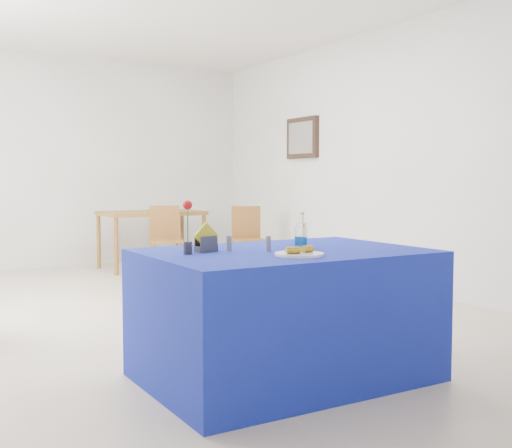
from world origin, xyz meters
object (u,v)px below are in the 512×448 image
Objects in this scene: plate at (299,254)px; oak_table at (151,217)px; chair_bg_left at (165,235)px; water_bottle at (302,236)px; blue_table at (285,314)px; chair_bg_right at (248,234)px.

plate is 0.21× the size of oak_table.
chair_bg_left is at bearing 76.28° from plate.
blue_table is at bearing -162.04° from water_bottle.
water_bottle is (0.15, 0.05, 0.45)m from blue_table.
water_bottle reaches higher than chair_bg_right.
oak_table is 1.54× the size of chair_bg_right.
plate is 5.21m from oak_table.
oak_table is (0.90, 4.76, -0.15)m from water_bottle.
blue_table is 4.94m from oak_table.
plate is 1.24× the size of water_bottle.
water_bottle is 4.22m from chair_bg_right.
water_bottle is 0.25× the size of chair_bg_left.
plate reaches higher than oak_table.
oak_table is (1.06, 4.81, 0.30)m from blue_table.
oak_table is 1.52× the size of chair_bg_left.
blue_table is at bearing -86.83° from chair_bg_left.
chair_bg_left is (1.02, 4.26, 0.11)m from blue_table.
water_bottle is 4.85m from oak_table.
oak_table is (1.14, 5.08, -0.09)m from plate.
blue_table is 7.44× the size of water_bottle.
plate is 0.48m from blue_table.
plate reaches higher than blue_table.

